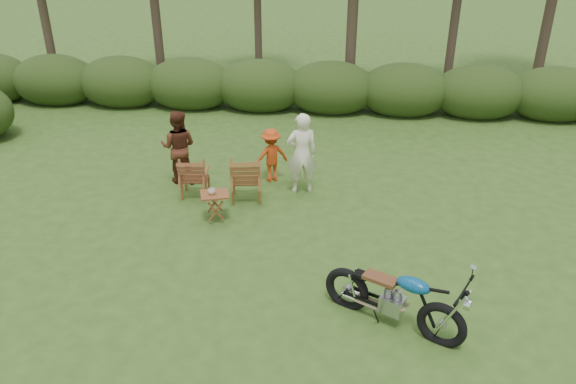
# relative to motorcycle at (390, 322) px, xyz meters

# --- Properties ---
(ground) EXTENTS (80.00, 80.00, 0.00)m
(ground) POSITION_rel_motorcycle_xyz_m (-1.12, 0.00, 0.00)
(ground) COLOR #2C4617
(ground) RESTS_ON ground
(motorcycle) EXTENTS (2.08, 1.57, 1.12)m
(motorcycle) POSITION_rel_motorcycle_xyz_m (0.00, 0.00, 0.00)
(motorcycle) COLOR #0E76BD
(motorcycle) RESTS_ON ground
(lawn_chair_right) EXTENTS (0.75, 0.75, 0.95)m
(lawn_chair_right) POSITION_rel_motorcycle_xyz_m (-2.59, 3.46, 0.00)
(lawn_chair_right) COLOR brown
(lawn_chair_right) RESTS_ON ground
(lawn_chair_left) EXTENTS (0.64, 0.64, 0.86)m
(lawn_chair_left) POSITION_rel_motorcycle_xyz_m (-3.62, 3.51, 0.00)
(lawn_chair_left) COLOR #622E18
(lawn_chair_left) RESTS_ON ground
(side_table) EXTENTS (0.62, 0.57, 0.53)m
(side_table) POSITION_rel_motorcycle_xyz_m (-3.02, 2.59, 0.27)
(side_table) COLOR brown
(side_table) RESTS_ON ground
(cup) EXTENTS (0.18, 0.18, 0.11)m
(cup) POSITION_rel_motorcycle_xyz_m (-3.06, 2.57, 0.59)
(cup) COLOR beige
(cup) RESTS_ON side_table
(adult_a) EXTENTS (0.68, 0.53, 1.66)m
(adult_a) POSITION_rel_motorcycle_xyz_m (-1.54, 3.88, 0.00)
(adult_a) COLOR beige
(adult_a) RESTS_ON ground
(adult_b) EXTENTS (0.75, 0.59, 1.54)m
(adult_b) POSITION_rel_motorcycle_xyz_m (-4.09, 4.12, 0.00)
(adult_b) COLOR #4C2415
(adult_b) RESTS_ON ground
(child) EXTENTS (0.85, 0.73, 1.14)m
(child) POSITION_rel_motorcycle_xyz_m (-2.21, 4.34, 0.00)
(child) COLOR #B83A11
(child) RESTS_ON ground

